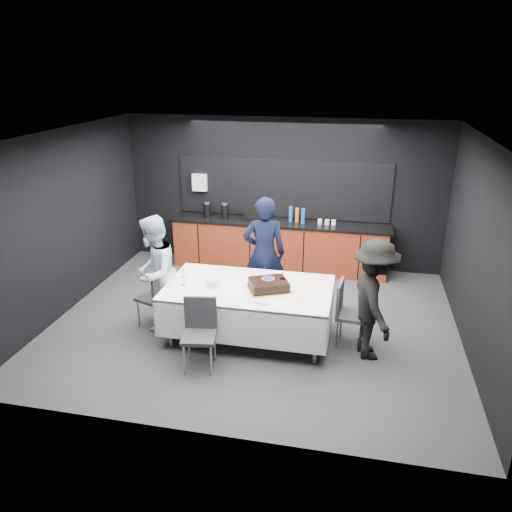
{
  "coord_description": "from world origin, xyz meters",
  "views": [
    {
      "loc": [
        1.42,
        -6.57,
        3.71
      ],
      "look_at": [
        0.0,
        0.1,
        1.05
      ],
      "focal_mm": 35.0,
      "sensor_mm": 36.0,
      "label": 1
    }
  ],
  "objects_px": {
    "chair_near": "(200,328)",
    "chair_left": "(157,294)",
    "person_left": "(154,273)",
    "chair_right": "(347,309)",
    "plate_stack": "(213,282)",
    "person_right": "(373,300)",
    "cake_assembly": "(269,285)",
    "champagne_flute": "(183,275)",
    "person_center": "(264,254)",
    "party_table": "(249,296)"
  },
  "relations": [
    {
      "from": "plate_stack",
      "to": "chair_left",
      "type": "height_order",
      "value": "chair_left"
    },
    {
      "from": "champagne_flute",
      "to": "chair_near",
      "type": "height_order",
      "value": "champagne_flute"
    },
    {
      "from": "chair_right",
      "to": "person_center",
      "type": "height_order",
      "value": "person_center"
    },
    {
      "from": "cake_assembly",
      "to": "person_center",
      "type": "xyz_separation_m",
      "value": [
        -0.26,
        0.97,
        0.07
      ]
    },
    {
      "from": "chair_right",
      "to": "champagne_flute",
      "type": "bearing_deg",
      "value": -174.3
    },
    {
      "from": "plate_stack",
      "to": "person_right",
      "type": "height_order",
      "value": "person_right"
    },
    {
      "from": "person_left",
      "to": "person_right",
      "type": "relative_size",
      "value": 1.04
    },
    {
      "from": "chair_left",
      "to": "chair_near",
      "type": "height_order",
      "value": "same"
    },
    {
      "from": "plate_stack",
      "to": "person_right",
      "type": "xyz_separation_m",
      "value": [
        2.2,
        -0.08,
        -0.01
      ]
    },
    {
      "from": "chair_right",
      "to": "person_left",
      "type": "bearing_deg",
      "value": -178.8
    },
    {
      "from": "person_right",
      "to": "champagne_flute",
      "type": "bearing_deg",
      "value": 74.01
    },
    {
      "from": "champagne_flute",
      "to": "person_left",
      "type": "relative_size",
      "value": 0.13
    },
    {
      "from": "person_right",
      "to": "cake_assembly",
      "type": "bearing_deg",
      "value": 69.09
    },
    {
      "from": "party_table",
      "to": "champagne_flute",
      "type": "xyz_separation_m",
      "value": [
        -0.91,
        -0.14,
        0.3
      ]
    },
    {
      "from": "plate_stack",
      "to": "person_left",
      "type": "xyz_separation_m",
      "value": [
        -0.92,
        0.1,
        0.02
      ]
    },
    {
      "from": "chair_right",
      "to": "chair_near",
      "type": "height_order",
      "value": "same"
    },
    {
      "from": "cake_assembly",
      "to": "person_left",
      "type": "distance_m",
      "value": 1.7
    },
    {
      "from": "chair_left",
      "to": "chair_right",
      "type": "height_order",
      "value": "same"
    },
    {
      "from": "chair_near",
      "to": "person_left",
      "type": "height_order",
      "value": "person_left"
    },
    {
      "from": "chair_near",
      "to": "chair_left",
      "type": "bearing_deg",
      "value": 137.79
    },
    {
      "from": "chair_left",
      "to": "chair_right",
      "type": "distance_m",
      "value": 2.75
    },
    {
      "from": "chair_near",
      "to": "person_center",
      "type": "height_order",
      "value": "person_center"
    },
    {
      "from": "champagne_flute",
      "to": "person_center",
      "type": "bearing_deg",
      "value": 48.81
    },
    {
      "from": "party_table",
      "to": "person_right",
      "type": "distance_m",
      "value": 1.72
    },
    {
      "from": "cake_assembly",
      "to": "chair_right",
      "type": "bearing_deg",
      "value": 5.94
    },
    {
      "from": "champagne_flute",
      "to": "chair_left",
      "type": "relative_size",
      "value": 0.24
    },
    {
      "from": "plate_stack",
      "to": "chair_right",
      "type": "distance_m",
      "value": 1.9
    },
    {
      "from": "chair_left",
      "to": "chair_near",
      "type": "distance_m",
      "value": 1.25
    },
    {
      "from": "person_center",
      "to": "person_left",
      "type": "bearing_deg",
      "value": 18.79
    },
    {
      "from": "champagne_flute",
      "to": "person_right",
      "type": "height_order",
      "value": "person_right"
    },
    {
      "from": "chair_left",
      "to": "person_right",
      "type": "relative_size",
      "value": 0.56
    },
    {
      "from": "cake_assembly",
      "to": "person_left",
      "type": "relative_size",
      "value": 0.4
    },
    {
      "from": "chair_near",
      "to": "person_center",
      "type": "xyz_separation_m",
      "value": [
        0.49,
        1.78,
        0.38
      ]
    },
    {
      "from": "person_left",
      "to": "person_right",
      "type": "bearing_deg",
      "value": 83.24
    },
    {
      "from": "person_left",
      "to": "person_right",
      "type": "xyz_separation_m",
      "value": [
        3.12,
        -0.18,
        -0.03
      ]
    },
    {
      "from": "cake_assembly",
      "to": "chair_left",
      "type": "height_order",
      "value": "cake_assembly"
    },
    {
      "from": "cake_assembly",
      "to": "party_table",
      "type": "bearing_deg",
      "value": 175.64
    },
    {
      "from": "person_center",
      "to": "person_right",
      "type": "relative_size",
      "value": 1.12
    },
    {
      "from": "champagne_flute",
      "to": "chair_right",
      "type": "bearing_deg",
      "value": 5.7
    },
    {
      "from": "chair_right",
      "to": "plate_stack",
      "type": "bearing_deg",
      "value": -175.2
    },
    {
      "from": "cake_assembly",
      "to": "chair_right",
      "type": "relative_size",
      "value": 0.73
    },
    {
      "from": "plate_stack",
      "to": "party_table",
      "type": "bearing_deg",
      "value": 7.6
    },
    {
      "from": "person_center",
      "to": "chair_right",
      "type": "bearing_deg",
      "value": 134.09
    },
    {
      "from": "person_left",
      "to": "chair_near",
      "type": "bearing_deg",
      "value": 44.41
    },
    {
      "from": "champagne_flute",
      "to": "chair_near",
      "type": "relative_size",
      "value": 0.24
    },
    {
      "from": "chair_left",
      "to": "person_left",
      "type": "xyz_separation_m",
      "value": [
        -0.03,
        0.03,
        0.32
      ]
    },
    {
      "from": "cake_assembly",
      "to": "person_right",
      "type": "xyz_separation_m",
      "value": [
        1.41,
        -0.13,
        -0.03
      ]
    },
    {
      "from": "chair_left",
      "to": "person_left",
      "type": "height_order",
      "value": "person_left"
    },
    {
      "from": "cake_assembly",
      "to": "person_right",
      "type": "bearing_deg",
      "value": -5.21
    },
    {
      "from": "person_left",
      "to": "champagne_flute",
      "type": "bearing_deg",
      "value": 67.86
    }
  ]
}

